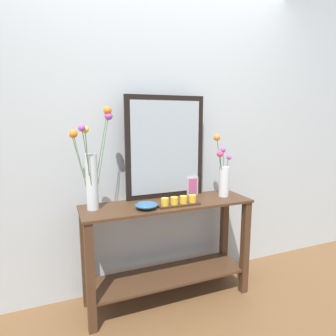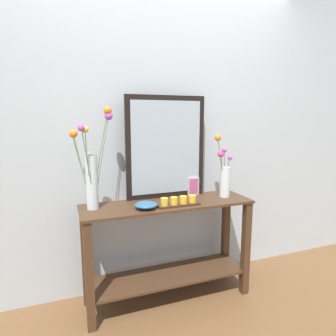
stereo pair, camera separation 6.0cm
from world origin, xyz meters
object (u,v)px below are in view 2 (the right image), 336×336
(vase_right, at_px, (224,175))
(candle_tray, at_px, (179,202))
(decorative_bowl, at_px, (146,205))
(mirror_leaning, at_px, (166,147))
(console_table, at_px, (168,242))
(tall_vase_left, at_px, (92,168))
(picture_frame_small, at_px, (193,186))

(vase_right, bearing_deg, candle_tray, -167.92)
(vase_right, bearing_deg, decorative_bowl, -173.20)
(mirror_leaning, relative_size, decorative_bowl, 4.93)
(console_table, xyz_separation_m, vase_right, (0.49, -0.00, 0.49))
(console_table, bearing_deg, candle_tray, -62.95)
(tall_vase_left, height_order, candle_tray, tall_vase_left)
(picture_frame_small, bearing_deg, console_table, -153.42)
(candle_tray, bearing_deg, decorative_bowl, 177.19)
(console_table, height_order, vase_right, vase_right)
(mirror_leaning, height_order, vase_right, mirror_leaning)
(console_table, relative_size, tall_vase_left, 1.82)
(candle_tray, distance_m, decorative_bowl, 0.25)
(picture_frame_small, height_order, decorative_bowl, picture_frame_small)
(picture_frame_small, xyz_separation_m, decorative_bowl, (-0.48, -0.22, -0.05))
(decorative_bowl, bearing_deg, tall_vase_left, 159.68)
(picture_frame_small, bearing_deg, mirror_leaning, 174.85)
(tall_vase_left, distance_m, vase_right, 1.04)
(candle_tray, relative_size, picture_frame_small, 2.12)
(mirror_leaning, bearing_deg, console_table, -105.06)
(tall_vase_left, xyz_separation_m, picture_frame_small, (0.83, 0.09, -0.22))
(console_table, distance_m, tall_vase_left, 0.82)
(console_table, distance_m, candle_tray, 0.36)
(tall_vase_left, xyz_separation_m, vase_right, (1.03, -0.05, -0.12))
(console_table, relative_size, mirror_leaning, 1.61)
(vase_right, relative_size, candle_tray, 1.60)
(candle_tray, xyz_separation_m, picture_frame_small, (0.23, 0.23, 0.05))
(console_table, bearing_deg, tall_vase_left, 175.09)
(candle_tray, height_order, decorative_bowl, candle_tray)
(console_table, bearing_deg, picture_frame_small, 26.58)
(vase_right, distance_m, picture_frame_small, 0.27)
(tall_vase_left, distance_m, candle_tray, 0.67)
(mirror_leaning, xyz_separation_m, picture_frame_small, (0.24, -0.02, -0.33))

